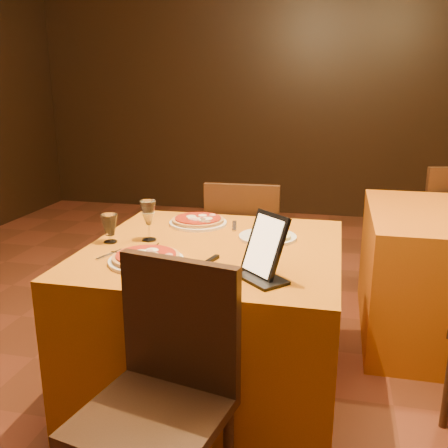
% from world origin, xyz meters
% --- Properties ---
extents(floor, '(6.00, 7.00, 0.01)m').
position_xyz_m(floor, '(0.00, 0.00, -0.01)').
color(floor, '#5E2D19').
rests_on(floor, ground).
extents(wall_back, '(6.00, 0.01, 2.80)m').
position_xyz_m(wall_back, '(0.00, 3.50, 1.40)').
color(wall_back, black).
rests_on(wall_back, floor).
extents(main_table, '(1.10, 1.10, 0.75)m').
position_xyz_m(main_table, '(-0.08, -0.09, 0.38)').
color(main_table, '#AE5B0B').
rests_on(main_table, floor).
extents(chair_main_near, '(0.49, 0.49, 0.91)m').
position_xyz_m(chair_main_near, '(-0.08, -0.90, 0.46)').
color(chair_main_near, black).
rests_on(chair_main_near, floor).
extents(chair_main_far, '(0.41, 0.41, 0.91)m').
position_xyz_m(chair_main_far, '(-0.08, 0.71, 0.46)').
color(chair_main_far, black).
rests_on(chair_main_far, floor).
extents(chair_side_far, '(0.55, 0.55, 0.91)m').
position_xyz_m(chair_side_far, '(1.18, 1.61, 0.46)').
color(chair_side_far, black).
rests_on(chair_side_far, floor).
extents(pizza_near, '(0.30, 0.30, 0.03)m').
position_xyz_m(pizza_near, '(-0.30, -0.36, 0.77)').
color(pizza_near, white).
rests_on(pizza_near, main_table).
extents(pizza_far, '(0.29, 0.29, 0.03)m').
position_xyz_m(pizza_far, '(-0.25, 0.23, 0.77)').
color(pizza_far, white).
rests_on(pizza_far, main_table).
extents(cutlet_dish, '(0.27, 0.27, 0.03)m').
position_xyz_m(cutlet_dish, '(0.13, 0.07, 0.76)').
color(cutlet_dish, white).
rests_on(cutlet_dish, main_table).
extents(wine_glass, '(0.08, 0.08, 0.19)m').
position_xyz_m(wine_glass, '(-0.39, -0.08, 0.84)').
color(wine_glass, '#ECE186').
rests_on(wine_glass, main_table).
extents(water_glass, '(0.08, 0.08, 0.13)m').
position_xyz_m(water_glass, '(-0.55, -0.15, 0.81)').
color(water_glass, white).
rests_on(water_glass, main_table).
extents(tablet, '(0.20, 0.19, 0.23)m').
position_xyz_m(tablet, '(0.18, -0.39, 0.87)').
color(tablet, black).
rests_on(tablet, main_table).
extents(knife, '(0.07, 0.20, 0.01)m').
position_xyz_m(knife, '(-0.06, -0.37, 0.75)').
color(knife, '#AEAEB5').
rests_on(knife, main_table).
extents(fork_near, '(0.07, 0.15, 0.01)m').
position_xyz_m(fork_near, '(-0.48, -0.31, 0.75)').
color(fork_near, '#A8A9AE').
rests_on(fork_near, main_table).
extents(fork_far, '(0.06, 0.18, 0.01)m').
position_xyz_m(fork_far, '(-0.06, 0.24, 0.75)').
color(fork_far, '#A8A7AE').
rests_on(fork_far, main_table).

